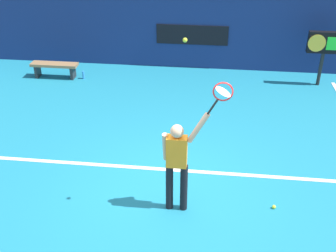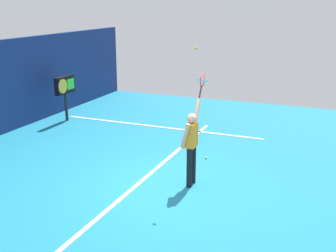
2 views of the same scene
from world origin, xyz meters
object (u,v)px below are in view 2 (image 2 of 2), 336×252
(tennis_racket, at_px, (202,82))
(spare_ball, at_px, (206,158))
(tennis_ball, at_px, (196,48))
(scoreboard_clock, at_px, (65,87))
(tennis_player, at_px, (191,143))

(tennis_racket, xyz_separation_m, spare_ball, (1.06, 0.19, -2.25))
(tennis_racket, height_order, spare_ball, tennis_racket)
(tennis_ball, relative_size, scoreboard_clock, 0.04)
(tennis_player, relative_size, scoreboard_clock, 1.24)
(spare_ball, bearing_deg, tennis_ball, -172.12)
(tennis_player, xyz_separation_m, spare_ball, (1.72, 0.19, -0.98))
(tennis_racket, distance_m, scoreboard_clock, 6.63)
(tennis_player, xyz_separation_m, tennis_ball, (0.09, -0.04, 2.09))
(tennis_player, distance_m, scoreboard_clock, 6.85)
(tennis_player, bearing_deg, tennis_racket, -0.37)
(spare_ball, bearing_deg, scoreboard_clock, 72.47)
(tennis_player, xyz_separation_m, tennis_racket, (0.66, -0.00, 1.27))
(tennis_ball, xyz_separation_m, scoreboard_clock, (3.43, 5.92, -1.89))
(tennis_ball, height_order, spare_ball, tennis_ball)
(tennis_racket, relative_size, scoreboard_clock, 0.39)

